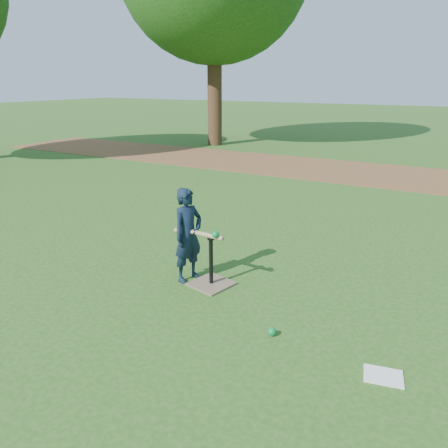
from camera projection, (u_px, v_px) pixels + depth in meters
The scene contains 7 objects.
ground at pixel (225, 299), 4.71m from camera, with size 80.00×80.00×0.00m, color #285116.
dirt_strip at pixel (371, 174), 10.91m from camera, with size 24.00×3.00×0.01m, color brown.
child at pixel (188, 235), 5.00m from camera, with size 0.40×0.26×1.11m, color black.
wiffle_ball_ground at pixel (272, 332), 4.02m from camera, with size 0.08×0.08×0.08m, color #0B803B.
clipboard at pixel (383, 376), 3.47m from camera, with size 0.30×0.23×0.01m, color white.
batting_tee at pixel (211, 276), 5.00m from camera, with size 0.52×0.52×0.61m.
swing_action at pixel (201, 233), 4.86m from camera, with size 0.63×0.13×0.11m.
Camera 1 is at (2.06, -3.68, 2.25)m, focal length 35.00 mm.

